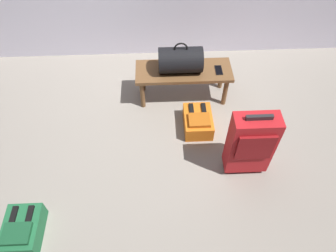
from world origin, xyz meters
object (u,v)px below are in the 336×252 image
object	(u,v)px
bench	(184,74)
duffel_bag_black	(180,60)
suitcase_upright_red	(251,144)
backpack_green	(23,230)
cell_phone	(219,70)
backpack_orange	(198,121)

from	to	relation	value
bench	duffel_bag_black	world-z (taller)	duffel_bag_black
bench	suitcase_upright_red	xyz separation A→B (m)	(0.50, -0.96, 0.05)
backpack_green	duffel_bag_black	bearing A→B (deg)	48.35
backpack_green	bench	bearing A→B (deg)	47.53
cell_phone	backpack_orange	world-z (taller)	cell_phone
backpack_green	backpack_orange	distance (m)	1.84
backpack_orange	suitcase_upright_red	bearing A→B (deg)	-52.97
cell_phone	suitcase_upright_red	size ratio (longest dim) A/B	0.20
duffel_bag_black	backpack_orange	xyz separation A→B (m)	(0.16, -0.46, -0.42)
cell_phone	backpack_green	size ratio (longest dim) A/B	0.38
duffel_bag_black	backpack_orange	world-z (taller)	duffel_bag_black
bench	backpack_orange	xyz separation A→B (m)	(0.12, -0.46, -0.23)
bench	backpack_green	world-z (taller)	bench
duffel_bag_black	backpack_green	world-z (taller)	duffel_bag_black
backpack_orange	duffel_bag_black	bearing A→B (deg)	109.39
suitcase_upright_red	cell_phone	bearing A→B (deg)	98.53
bench	suitcase_upright_red	world-z (taller)	suitcase_upright_red
suitcase_upright_red	backpack_orange	bearing A→B (deg)	127.03
duffel_bag_black	suitcase_upright_red	world-z (taller)	suitcase_upright_red
duffel_bag_black	backpack_green	xyz separation A→B (m)	(-1.35, -1.52, -0.42)
duffel_bag_black	backpack_orange	distance (m)	0.64
duffel_bag_black	suitcase_upright_red	size ratio (longest dim) A/B	0.60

